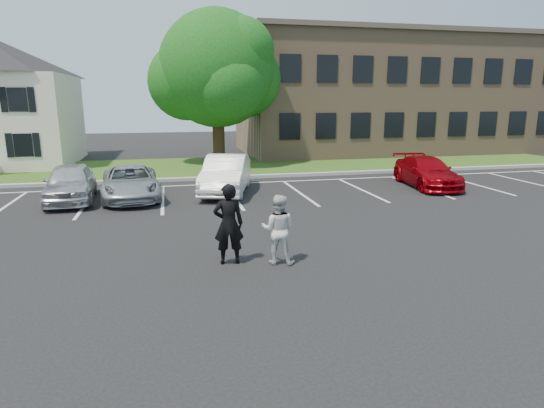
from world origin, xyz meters
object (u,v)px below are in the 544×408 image
at_px(office_building, 391,94).
at_px(car_white_sedan, 226,174).
at_px(tree, 218,72).
at_px(man_black_suit, 229,224).
at_px(car_red_compact, 427,172).
at_px(car_silver_minivan, 131,182).
at_px(man_white_shirt, 278,229).
at_px(car_silver_west, 71,183).

relative_size(office_building, car_white_sedan, 4.74).
relative_size(tree, man_black_suit, 4.52).
height_order(office_building, man_black_suit, office_building).
xyz_separation_m(man_black_suit, car_red_compact, (9.95, 7.76, -0.32)).
relative_size(car_silver_minivan, car_red_compact, 1.03).
relative_size(man_white_shirt, car_silver_west, 0.39).
xyz_separation_m(office_building, car_white_sedan, (-14.18, -13.23, -3.38)).
distance_m(office_building, tree, 14.34).
distance_m(office_building, car_silver_west, 24.56).
xyz_separation_m(man_white_shirt, car_silver_minivan, (-3.94, 8.33, -0.20)).
height_order(tree, car_white_sedan, tree).
height_order(car_silver_west, car_silver_minivan, car_silver_west).
distance_m(tree, car_white_sedan, 9.57).
height_order(car_white_sedan, car_red_compact, car_white_sedan).
bearing_deg(car_silver_west, car_red_compact, -5.93).
bearing_deg(car_silver_minivan, man_black_suit, -75.93).
bearing_deg(car_red_compact, man_black_suit, -134.90).
relative_size(tree, car_silver_minivan, 1.91).
height_order(car_silver_minivan, car_red_compact, car_red_compact).
height_order(man_black_suit, car_white_sedan, man_black_suit).
bearing_deg(man_black_suit, car_silver_minivan, -68.63).
xyz_separation_m(man_black_suit, man_white_shirt, (1.14, -0.25, -0.14)).
bearing_deg(office_building, man_black_suit, -125.09).
height_order(car_silver_west, car_white_sedan, car_white_sedan).
distance_m(man_white_shirt, car_silver_minivan, 9.22).
bearing_deg(car_silver_minivan, tree, 57.39).
distance_m(office_building, man_white_shirt, 26.23).
xyz_separation_m(tree, car_silver_west, (-6.75, -8.69, -4.63)).
distance_m(man_white_shirt, car_red_compact, 11.91).
distance_m(tree, car_silver_minivan, 10.89).
bearing_deg(tree, car_red_compact, -47.76).
distance_m(man_black_suit, car_silver_minivan, 8.56).
xyz_separation_m(car_silver_minivan, car_white_sedan, (3.81, 0.33, 0.14)).
xyz_separation_m(office_building, tree, (-13.44, -4.86, 1.19)).
height_order(man_white_shirt, car_white_sedan, man_white_shirt).
height_order(office_building, car_red_compact, office_building).
height_order(office_building, car_white_sedan, office_building).
relative_size(man_white_shirt, car_white_sedan, 0.35).
xyz_separation_m(office_building, car_silver_minivan, (-18.00, -13.56, -3.52)).
bearing_deg(man_black_suit, man_white_shirt, 169.99).
relative_size(office_building, car_silver_minivan, 4.85).
distance_m(tree, car_red_compact, 13.07).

